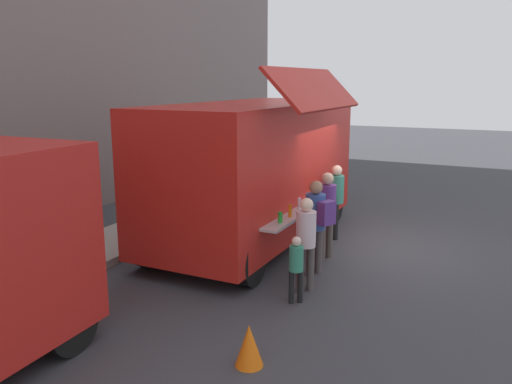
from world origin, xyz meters
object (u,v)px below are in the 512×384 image
Objects in this scene: trash_bin at (244,179)px; customer_extra_browsing at (336,195)px; customer_front_ordering at (327,208)px; food_truck_main at (255,167)px; customer_mid_with_backpack at (317,218)px; child_near_queue at (296,264)px; traffic_cone_orange at (249,345)px; customer_rear_waiting at (306,236)px.

customer_extra_browsing is at bearing -130.30° from trash_bin.
food_truck_main is at bearing 7.16° from customer_front_ordering.
customer_front_ordering is 0.94m from customer_mid_with_backpack.
customer_mid_with_backpack is 1.58× the size of child_near_queue.
traffic_cone_orange is (-4.74, -2.08, -1.38)m from food_truck_main.
food_truck_main is at bearing -11.54° from customer_rear_waiting.
customer_mid_with_backpack is (-0.94, -0.10, 0.03)m from customer_front_ordering.
food_truck_main is 5.36m from traffic_cone_orange.
child_near_queue is (-2.75, -1.97, -0.99)m from food_truck_main.
traffic_cone_orange is at bearing 119.95° from customer_mid_with_backpack.
traffic_cone_orange is 2.60m from customer_rear_waiting.
food_truck_main is at bearing -0.32° from child_near_queue.
child_near_queue is at bearing -148.31° from trash_bin.
customer_front_ordering is (-0.51, -1.78, -0.61)m from food_truck_main.
customer_mid_with_backpack is 1.05× the size of customer_extra_browsing.
trash_bin is at bearing -4.22° from child_near_queue.
customer_rear_waiting is at bearing 79.13° from customer_extra_browsing.
food_truck_main is 5.58× the size of child_near_queue.
child_near_queue is (1.99, 0.11, 0.39)m from traffic_cone_orange.
traffic_cone_orange is at bearing -153.78° from trash_bin.
customer_rear_waiting is 3.16m from customer_extra_browsing.
customer_rear_waiting is (-6.45, -4.27, 0.51)m from trash_bin.
traffic_cone_orange is 9.97m from trash_bin.
customer_front_ordering is 2.29m from child_near_queue.
customer_rear_waiting is (-2.25, -1.95, -0.69)m from food_truck_main.
trash_bin is 8.17m from child_near_queue.
food_truck_main is at bearing 23.71° from traffic_cone_orange.
customer_front_ordering is 1.05× the size of customer_extra_browsing.
food_truck_main reaches higher than traffic_cone_orange.
child_near_queue reaches higher than traffic_cone_orange.
customer_rear_waiting reaches higher than trash_bin.
child_near_queue is (-0.51, -0.02, -0.31)m from customer_rear_waiting.
customer_front_ordering is at bearing -57.49° from customer_mid_with_backpack.
food_truck_main is at bearing -151.07° from trash_bin.
customer_rear_waiting is 0.59m from child_near_queue.
customer_mid_with_backpack is at bearing -143.33° from trash_bin.
customer_rear_waiting is (-1.74, -0.17, -0.08)m from customer_front_ordering.
food_truck_main is at bearing 11.78° from customer_extra_browsing.
traffic_cone_orange is 0.49× the size of child_near_queue.
customer_mid_with_backpack is (-1.45, -1.88, -0.58)m from food_truck_main.
customer_front_ordering reaches higher than customer_extra_browsing.
trash_bin is at bearing -18.99° from customer_rear_waiting.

